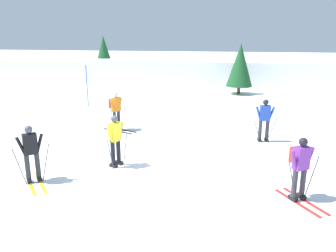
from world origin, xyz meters
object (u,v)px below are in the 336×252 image
skier_black (31,151)px  conifer_far_left (104,54)px  skier_orange (116,109)px  skier_yellow (115,139)px  trail_marker_pole (87,86)px  skier_blue (265,119)px  skier_purple (300,166)px  conifer_far_right (240,65)px

skier_black → conifer_far_left: conifer_far_left is taller
skier_orange → skier_yellow: same height
skier_black → trail_marker_pole: bearing=102.1°
skier_blue → skier_purple: same height
skier_blue → skier_purple: bearing=-86.5°
skier_yellow → conifer_far_left: (-6.36, 18.12, 1.37)m
skier_purple → skier_yellow: (-5.34, 1.52, -0.04)m
conifer_far_right → skier_orange: bearing=-120.9°
trail_marker_pole → conifer_far_right: (8.86, 5.16, 0.80)m
skier_black → skier_yellow: 2.54m
skier_blue → trail_marker_pole: trail_marker_pole is taller
skier_black → trail_marker_pole: (-2.15, 10.03, 0.22)m
skier_yellow → conifer_far_right: size_ratio=0.50×
skier_yellow → conifer_far_left: conifer_far_left is taller
skier_blue → trail_marker_pole: 10.67m
skier_blue → skier_orange: (-6.23, 0.72, 0.04)m
skier_orange → trail_marker_pole: trail_marker_pole is taller
conifer_far_left → skier_orange: bearing=-69.8°
skier_orange → conifer_far_right: (5.82, 9.71, 1.02)m
skier_black → conifer_far_right: bearing=66.2°
trail_marker_pole → skier_orange: bearing=-56.2°
skier_blue → conifer_far_left: 18.77m
skier_blue → conifer_far_right: 10.49m
skier_yellow → conifer_far_left: 19.25m
skier_black → conifer_far_right: size_ratio=0.50×
skier_purple → skier_orange: 8.55m
skier_purple → conifer_far_right: size_ratio=0.50×
skier_purple → conifer_far_left: bearing=120.8°
skier_black → skier_orange: same height
trail_marker_pole → conifer_far_right: 10.28m
skier_blue → conifer_far_right: size_ratio=0.50×
skier_purple → skier_orange: bearing=139.7°
skier_yellow → conifer_far_right: bearing=71.3°
skier_orange → conifer_far_right: 11.36m
skier_black → skier_blue: bearing=33.8°
skier_orange → skier_blue: bearing=-6.6°
skier_black → conifer_far_left: 20.11m
skier_purple → conifer_far_left: 22.90m
skier_yellow → trail_marker_pole: (-4.22, 8.56, 0.26)m
skier_purple → skier_black: bearing=179.6°
skier_purple → skier_blue: bearing=93.5°
skier_black → trail_marker_pole: trail_marker_pole is taller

